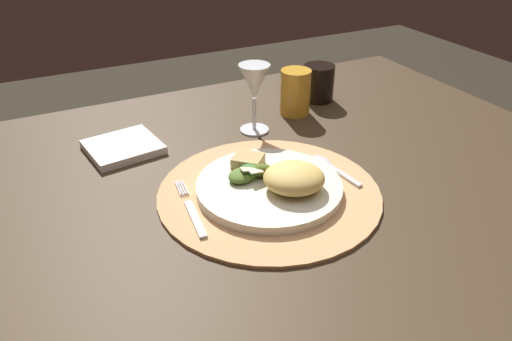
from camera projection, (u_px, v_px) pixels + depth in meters
dining_table at (286, 231)px, 0.96m from camera, size 1.20×0.97×0.74m
placemat at (269, 192)px, 0.83m from camera, size 0.38×0.38×0.01m
dinner_plate at (269, 187)px, 0.83m from camera, size 0.25×0.25×0.02m
pasta_serving at (294, 178)px, 0.80m from camera, size 0.13×0.13×0.04m
salad_greens at (250, 172)px, 0.83m from camera, size 0.09×0.06×0.02m
bread_piece at (248, 161)px, 0.87m from camera, size 0.07×0.07×0.02m
fork at (191, 210)px, 0.78m from camera, size 0.03×0.17×0.00m
spoon at (328, 165)px, 0.90m from camera, size 0.03×0.13×0.01m
napkin at (123, 147)px, 0.97m from camera, size 0.15×0.14×0.02m
wine_glass at (254, 85)px, 0.99m from camera, size 0.06×0.06×0.15m
amber_tumbler at (295, 92)px, 1.10m from camera, size 0.07×0.07×0.10m
dark_tumbler at (318, 83)px, 1.17m from camera, size 0.07×0.07×0.09m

